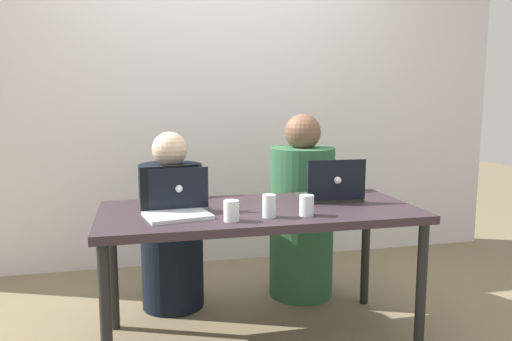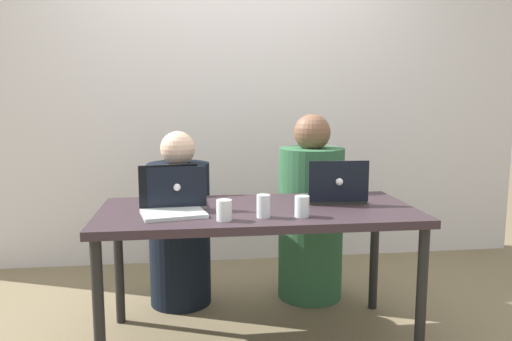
{
  "view_description": "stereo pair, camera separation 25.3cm",
  "coord_description": "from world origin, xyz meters",
  "px_view_note": "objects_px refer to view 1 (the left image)",
  "views": [
    {
      "loc": [
        -0.57,
        -2.37,
        1.25
      ],
      "look_at": [
        0.0,
        0.07,
        0.88
      ],
      "focal_mm": 35.0,
      "sensor_mm": 36.0,
      "label": 1
    },
    {
      "loc": [
        -0.32,
        -2.41,
        1.25
      ],
      "look_at": [
        0.0,
        0.07,
        0.88
      ],
      "focal_mm": 35.0,
      "sensor_mm": 36.0,
      "label": 2
    }
  ],
  "objects_px": {
    "person_on_left": "(172,230)",
    "person_on_right": "(302,216)",
    "water_glass_left": "(231,212)",
    "water_glass_right": "(307,207)",
    "water_glass_center": "(269,207)",
    "laptop_back_right": "(332,191)",
    "laptop_back_left": "(177,199)",
    "laptop_front_left": "(175,205)"
  },
  "relations": [
    {
      "from": "person_on_left",
      "to": "laptop_back_right",
      "type": "relative_size",
      "value": 3.27
    },
    {
      "from": "laptop_back_left",
      "to": "water_glass_left",
      "type": "distance_m",
      "value": 0.37
    },
    {
      "from": "laptop_back_right",
      "to": "water_glass_right",
      "type": "xyz_separation_m",
      "value": [
        -0.24,
        -0.3,
        -0.01
      ]
    },
    {
      "from": "water_glass_left",
      "to": "water_glass_right",
      "type": "xyz_separation_m",
      "value": [
        0.36,
        0.03,
        0.0
      ]
    },
    {
      "from": "person_on_left",
      "to": "person_on_right",
      "type": "relative_size",
      "value": 0.92
    },
    {
      "from": "water_glass_left",
      "to": "water_glass_right",
      "type": "relative_size",
      "value": 0.97
    },
    {
      "from": "person_on_left",
      "to": "laptop_back_left",
      "type": "bearing_deg",
      "value": 95.55
    },
    {
      "from": "person_on_left",
      "to": "water_glass_right",
      "type": "distance_m",
      "value": 0.98
    },
    {
      "from": "water_glass_left",
      "to": "person_on_left",
      "type": "bearing_deg",
      "value": 106.07
    },
    {
      "from": "laptop_back_right",
      "to": "laptop_front_left",
      "type": "height_order",
      "value": "laptop_back_right"
    },
    {
      "from": "person_on_left",
      "to": "water_glass_center",
      "type": "height_order",
      "value": "person_on_left"
    },
    {
      "from": "person_on_left",
      "to": "laptop_front_left",
      "type": "xyz_separation_m",
      "value": [
        -0.02,
        -0.6,
        0.28
      ]
    },
    {
      "from": "water_glass_center",
      "to": "water_glass_left",
      "type": "bearing_deg",
      "value": -170.12
    },
    {
      "from": "person_on_right",
      "to": "water_glass_right",
      "type": "bearing_deg",
      "value": 64.08
    },
    {
      "from": "laptop_back_right",
      "to": "person_on_left",
      "type": "bearing_deg",
      "value": -25.7
    },
    {
      "from": "laptop_front_left",
      "to": "laptop_back_right",
      "type": "bearing_deg",
      "value": -1.16
    },
    {
      "from": "laptop_back_right",
      "to": "person_on_right",
      "type": "bearing_deg",
      "value": -85.15
    },
    {
      "from": "person_on_right",
      "to": "laptop_front_left",
      "type": "height_order",
      "value": "person_on_right"
    },
    {
      "from": "laptop_back_right",
      "to": "water_glass_center",
      "type": "relative_size",
      "value": 3.03
    },
    {
      "from": "water_glass_right",
      "to": "water_glass_left",
      "type": "bearing_deg",
      "value": -176.03
    },
    {
      "from": "water_glass_center",
      "to": "person_on_right",
      "type": "bearing_deg",
      "value": 61.21
    },
    {
      "from": "person_on_left",
      "to": "laptop_back_right",
      "type": "xyz_separation_m",
      "value": [
        0.83,
        -0.44,
        0.28
      ]
    },
    {
      "from": "water_glass_left",
      "to": "water_glass_center",
      "type": "bearing_deg",
      "value": 9.88
    },
    {
      "from": "water_glass_left",
      "to": "water_glass_center",
      "type": "height_order",
      "value": "water_glass_center"
    },
    {
      "from": "laptop_back_left",
      "to": "water_glass_center",
      "type": "height_order",
      "value": "laptop_back_left"
    },
    {
      "from": "laptop_back_left",
      "to": "laptop_front_left",
      "type": "height_order",
      "value": "laptop_front_left"
    },
    {
      "from": "person_on_left",
      "to": "water_glass_center",
      "type": "relative_size",
      "value": 9.89
    },
    {
      "from": "laptop_front_left",
      "to": "water_glass_center",
      "type": "relative_size",
      "value": 3.09
    },
    {
      "from": "laptop_back_left",
      "to": "water_glass_left",
      "type": "xyz_separation_m",
      "value": [
        0.22,
        -0.3,
        -0.01
      ]
    },
    {
      "from": "person_on_right",
      "to": "laptop_front_left",
      "type": "bearing_deg",
      "value": 26.87
    },
    {
      "from": "person_on_left",
      "to": "laptop_back_left",
      "type": "xyz_separation_m",
      "value": [
        0.0,
        -0.46,
        0.28
      ]
    },
    {
      "from": "person_on_right",
      "to": "laptop_back_right",
      "type": "relative_size",
      "value": 3.57
    },
    {
      "from": "person_on_right",
      "to": "laptop_front_left",
      "type": "distance_m",
      "value": 1.05
    },
    {
      "from": "laptop_back_left",
      "to": "water_glass_left",
      "type": "height_order",
      "value": "laptop_back_left"
    },
    {
      "from": "water_glass_right",
      "to": "water_glass_center",
      "type": "height_order",
      "value": "water_glass_center"
    },
    {
      "from": "laptop_front_left",
      "to": "water_glass_right",
      "type": "relative_size",
      "value": 3.38
    },
    {
      "from": "person_on_left",
      "to": "water_glass_right",
      "type": "xyz_separation_m",
      "value": [
        0.58,
        -0.74,
        0.28
      ]
    },
    {
      "from": "water_glass_left",
      "to": "laptop_back_left",
      "type": "bearing_deg",
      "value": 125.71
    },
    {
      "from": "laptop_back_right",
      "to": "laptop_front_left",
      "type": "xyz_separation_m",
      "value": [
        -0.85,
        -0.16,
        -0.0
      ]
    },
    {
      "from": "person_on_left",
      "to": "laptop_front_left",
      "type": "distance_m",
      "value": 0.66
    },
    {
      "from": "person_on_right",
      "to": "laptop_front_left",
      "type": "relative_size",
      "value": 3.49
    },
    {
      "from": "person_on_right",
      "to": "water_glass_left",
      "type": "bearing_deg",
      "value": 43.49
    }
  ]
}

